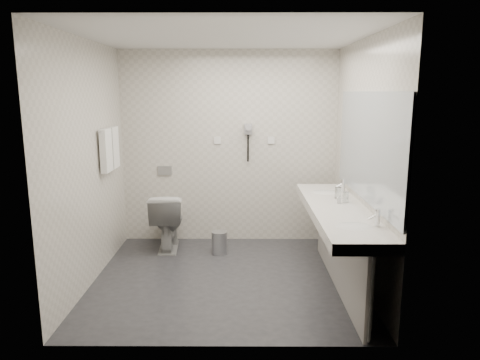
{
  "coord_description": "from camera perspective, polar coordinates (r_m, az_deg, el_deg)",
  "views": [
    {
      "loc": [
        0.17,
        -4.47,
        1.97
      ],
      "look_at": [
        0.15,
        0.15,
        1.05
      ],
      "focal_mm": 33.14,
      "sensor_mm": 36.0,
      "label": 1
    }
  ],
  "objects": [
    {
      "name": "flush_plate",
      "position": [
        5.93,
        -9.66,
        1.21
      ],
      "size": [
        0.18,
        0.02,
        0.12
      ],
      "primitive_type": "cube",
      "color": "#B2B5BA",
      "rests_on": "wall_back"
    },
    {
      "name": "glass_left",
      "position": [
        4.69,
        13.44,
        -2.18
      ],
      "size": [
        0.08,
        0.08,
        0.11
      ],
      "primitive_type": "cylinder",
      "rotation": [
        0.0,
        0.0,
        -0.37
      ],
      "color": "silver",
      "rests_on": "vanity_counter"
    },
    {
      "name": "toilet",
      "position": [
        5.72,
        -9.35,
        -5.19
      ],
      "size": [
        0.46,
        0.74,
        0.73
      ],
      "primitive_type": "imported",
      "rotation": [
        0.0,
        0.0,
        3.21
      ],
      "color": "silver",
      "rests_on": "floor"
    },
    {
      "name": "dryer_cord",
      "position": [
        5.77,
        1.05,
        4.11
      ],
      "size": [
        0.02,
        0.02,
        0.35
      ],
      "primitive_type": "cylinder",
      "color": "black",
      "rests_on": "dryer_cradle"
    },
    {
      "name": "soap_bottle_a",
      "position": [
        4.63,
        12.62,
        -2.42
      ],
      "size": [
        0.04,
        0.04,
        0.09
      ],
      "primitive_type": "imported",
      "rotation": [
        0.0,
        0.0,
        -0.07
      ],
      "color": "silver",
      "rests_on": "vanity_counter"
    },
    {
      "name": "wall_right",
      "position": [
        4.69,
        15.47,
        2.02
      ],
      "size": [
        0.0,
        2.6,
        2.6
      ],
      "primitive_type": "plane",
      "rotation": [
        1.57,
        0.0,
        -1.57
      ],
      "color": "beige",
      "rests_on": "floor"
    },
    {
      "name": "vanity_post_near",
      "position": [
        3.74,
        16.43,
        -14.49
      ],
      "size": [
        0.06,
        0.06,
        0.75
      ],
      "primitive_type": "cylinder",
      "color": "silver",
      "rests_on": "floor"
    },
    {
      "name": "towel_near",
      "position": [
        5.14,
        -16.86,
        3.64
      ],
      "size": [
        0.07,
        0.24,
        0.48
      ],
      "primitive_type": "cube",
      "color": "white",
      "rests_on": "towel_rail"
    },
    {
      "name": "floor",
      "position": [
        4.89,
        -1.81,
        -12.52
      ],
      "size": [
        2.8,
        2.8,
        0.0
      ],
      "primitive_type": "plane",
      "color": "#29292D",
      "rests_on": "ground"
    },
    {
      "name": "basin_far",
      "position": [
        5.14,
        10.97,
        -1.71
      ],
      "size": [
        0.4,
        0.31,
        0.05
      ],
      "primitive_type": "ellipsoid",
      "color": "silver",
      "rests_on": "vanity_counter"
    },
    {
      "name": "towel_far",
      "position": [
        5.41,
        -16.0,
        4.05
      ],
      "size": [
        0.07,
        0.24,
        0.48
      ],
      "primitive_type": "cube",
      "color": "white",
      "rests_on": "towel_rail"
    },
    {
      "name": "switch_plate_b",
      "position": [
        5.8,
        4.02,
        5.12
      ],
      "size": [
        0.09,
        0.02,
        0.09
      ],
      "primitive_type": "cube",
      "color": "silver",
      "rests_on": "wall_back"
    },
    {
      "name": "vanity_counter",
      "position": [
        4.53,
        12.45,
        -3.99
      ],
      "size": [
        0.55,
        2.2,
        0.1
      ],
      "primitive_type": "cube",
      "color": "silver",
      "rests_on": "floor"
    },
    {
      "name": "towel_rail",
      "position": [
        5.26,
        -16.66,
        6.22
      ],
      "size": [
        0.02,
        0.62,
        0.02
      ],
      "primitive_type": "cylinder",
      "rotation": [
        1.57,
        0.0,
        0.0
      ],
      "color": "silver",
      "rests_on": "wall_left"
    },
    {
      "name": "mirror",
      "position": [
        4.47,
        16.08,
        4.14
      ],
      "size": [
        0.02,
        2.2,
        1.05
      ],
      "primitive_type": "cube",
      "color": "#B2BCC6",
      "rests_on": "wall_right"
    },
    {
      "name": "vanity_post_far",
      "position": [
        5.63,
        10.62,
        -5.37
      ],
      "size": [
        0.06,
        0.06,
        0.75
      ],
      "primitive_type": "cylinder",
      "color": "silver",
      "rests_on": "floor"
    },
    {
      "name": "faucet_near",
      "position": [
        3.94,
        17.28,
        -4.66
      ],
      "size": [
        0.04,
        0.04,
        0.15
      ],
      "primitive_type": "cylinder",
      "color": "silver",
      "rests_on": "vanity_counter"
    },
    {
      "name": "faucet_far",
      "position": [
        5.16,
        13.13,
        -0.72
      ],
      "size": [
        0.04,
        0.04,
        0.15
      ],
      "primitive_type": "cylinder",
      "color": "silver",
      "rests_on": "vanity_counter"
    },
    {
      "name": "basin_near",
      "position": [
        3.91,
        14.46,
        -5.99
      ],
      "size": [
        0.4,
        0.31,
        0.05
      ],
      "primitive_type": "ellipsoid",
      "color": "silver",
      "rests_on": "vanity_counter"
    },
    {
      "name": "glass_right",
      "position": [
        4.86,
        12.5,
        -1.6
      ],
      "size": [
        0.08,
        0.08,
        0.12
      ],
      "primitive_type": "cylinder",
      "rotation": [
        0.0,
        0.0,
        0.2
      ],
      "color": "silver",
      "rests_on": "vanity_counter"
    },
    {
      "name": "dryer_cradle",
      "position": [
        5.76,
        1.05,
        6.59
      ],
      "size": [
        0.1,
        0.04,
        0.14
      ],
      "primitive_type": "cube",
      "color": "#9B999F",
      "rests_on": "wall_back"
    },
    {
      "name": "wall_back",
      "position": [
        5.81,
        -1.43,
        4.16
      ],
      "size": [
        2.8,
        0.0,
        2.8
      ],
      "primitive_type": "plane",
      "rotation": [
        1.57,
        0.0,
        0.0
      ],
      "color": "beige",
      "rests_on": "floor"
    },
    {
      "name": "vanity_panel",
      "position": [
        4.66,
        12.53,
        -9.03
      ],
      "size": [
        0.03,
        2.15,
        0.75
      ],
      "primitive_type": "cube",
      "color": "gray",
      "rests_on": "floor"
    },
    {
      "name": "pedal_bin",
      "position": [
        5.53,
        -2.66,
        -8.12
      ],
      "size": [
        0.25,
        0.25,
        0.27
      ],
      "primitive_type": "cylinder",
      "rotation": [
        0.0,
        0.0,
        0.36
      ],
      "color": "#B2B5BA",
      "rests_on": "floor"
    },
    {
      "name": "ceiling",
      "position": [
        4.5,
        -2.02,
        18.03
      ],
      "size": [
        2.8,
        2.8,
        0.0
      ],
      "primitive_type": "plane",
      "rotation": [
        3.14,
        0.0,
        0.0
      ],
      "color": "silver",
      "rests_on": "wall_back"
    },
    {
      "name": "wall_left",
      "position": [
        4.79,
        -18.91,
        2.01
      ],
      "size": [
        0.0,
        2.6,
        2.6
      ],
      "primitive_type": "plane",
      "rotation": [
        1.57,
        0.0,
        1.57
      ],
      "color": "beige",
      "rests_on": "floor"
    },
    {
      "name": "switch_plate_a",
      "position": [
        5.8,
        -2.93,
        5.12
      ],
      "size": [
        0.09,
        0.02,
        0.09
      ],
      "primitive_type": "cube",
      "color": "silver",
      "rests_on": "wall_back"
    },
    {
      "name": "wall_front",
      "position": [
        3.25,
        -2.76,
        -1.56
      ],
      "size": [
        2.8,
        0.0,
        2.8
      ],
      "primitive_type": "plane",
      "rotation": [
        -1.57,
        0.0,
        0.0
      ],
      "color": "beige",
      "rests_on": "floor"
    },
    {
      "name": "bin_lid",
      "position": [
        5.49,
        -2.67,
        -6.73
      ],
      "size": [
        0.19,
        0.19,
        0.02
      ],
      "primitive_type": "cylinder",
      "color": "#B2B5BA",
      "rests_on": "pedal_bin"
    },
    {
      "name": "dryer_barrel",
      "position": [
        5.68,
        1.06,
        6.84
      ],
      "size": [
        0.08,
        0.14,
        0.08
      ],
      "primitive_type": "cylinder",
      "rotation": [
        1.57,
        0.0,
        0.0
      ],
      "color": "#9B999F",
      "rests_on": "dryer_cradle"
    }
  ]
}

